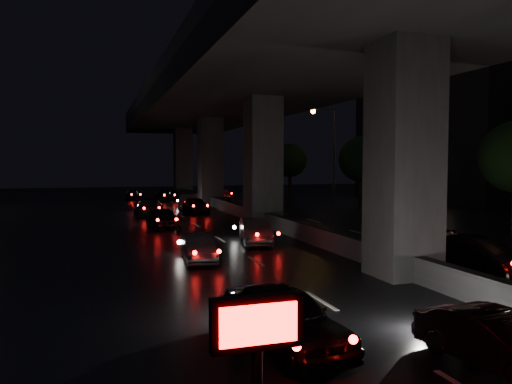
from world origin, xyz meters
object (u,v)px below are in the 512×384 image
car_0 (285,317)px  car_1 (495,340)px  viaduct (263,92)px  streetlight_far (329,144)px  speed_sign (257,360)px

car_0 → car_1: car_0 is taller
viaduct → car_1: 23.72m
streetlight_far → car_0: 37.57m
car_1 → viaduct: bearing=75.4°
speed_sign → streetlight_far: bearing=62.9°
viaduct → car_0: viaduct is taller
car_0 → speed_sign: bearing=-124.4°
streetlight_far → car_1: streetlight_far is taller
car_1 → speed_sign: bearing=-161.0°
car_0 → car_1: (3.40, -2.21, -0.11)m
car_0 → car_1: bearing=-43.2°
streetlight_far → speed_sign: (-19.47, -38.00, -3.73)m
speed_sign → car_1: speed_sign is taller
speed_sign → car_0: size_ratio=0.68×
streetlight_far → speed_sign: size_ratio=3.50×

